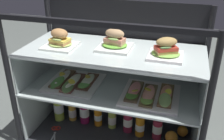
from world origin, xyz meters
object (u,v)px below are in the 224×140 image
plated_roll_sandwich_center (60,40)px  juice_bottle_near_post (72,110)px  juice_bottle_front_middle (59,107)px  plated_roll_sandwich_far_right (166,50)px  juice_bottle_front_left_end (140,125)px  open_sandwich_tray_left_of_center (73,82)px  juice_bottle_back_center (128,121)px  orange_fruit_beside_bottles (171,137)px  open_sandwich_tray_near_left_corner (150,95)px  kitchen_scissors (55,131)px  juice_bottle_front_right_end (98,115)px  juice_bottle_front_second (84,111)px  juice_bottle_back_right (112,117)px  plated_roll_sandwich_right_of_center (115,42)px  juice_bottle_back_left (157,128)px  orange_fruit_rolled_forward (182,131)px

plated_roll_sandwich_center → juice_bottle_near_post: plated_roll_sandwich_center is taller
plated_roll_sandwich_center → juice_bottle_front_middle: 0.57m
plated_roll_sandwich_far_right → juice_bottle_near_post: (-0.65, 0.08, -0.58)m
plated_roll_sandwich_far_right → juice_bottle_near_post: size_ratio=0.91×
juice_bottle_near_post → juice_bottle_front_left_end: size_ratio=1.00×
open_sandwich_tray_left_of_center → juice_bottle_back_center: bearing=11.7°
juice_bottle_front_middle → juice_bottle_front_left_end: 0.62m
orange_fruit_beside_bottles → plated_roll_sandwich_center: bearing=-176.4°
open_sandwich_tray_near_left_corner → juice_bottle_front_middle: bearing=172.1°
kitchen_scissors → juice_bottle_front_right_end: bearing=31.0°
juice_bottle_near_post → juice_bottle_front_left_end: same height
plated_roll_sandwich_far_right → juice_bottle_front_second: plated_roll_sandwich_far_right is taller
plated_roll_sandwich_center → juice_bottle_front_left_end: plated_roll_sandwich_center is taller
juice_bottle_front_second → kitchen_scissors: 0.25m
plated_roll_sandwich_center → juice_bottle_back_center: (0.43, 0.08, -0.58)m
open_sandwich_tray_near_left_corner → orange_fruit_beside_bottles: size_ratio=4.13×
plated_roll_sandwich_far_right → open_sandwich_tray_left_of_center: bearing=-179.3°
plated_roll_sandwich_far_right → juice_bottle_front_right_end: (-0.44, 0.08, -0.58)m
juice_bottle_front_right_end → juice_bottle_back_center: size_ratio=1.08×
plated_roll_sandwich_far_right → open_sandwich_tray_near_left_corner: plated_roll_sandwich_far_right is taller
orange_fruit_beside_bottles → juice_bottle_back_right: bearing=173.8°
juice_bottle_front_right_end → juice_bottle_back_right: size_ratio=0.97×
open_sandwich_tray_near_left_corner → juice_bottle_near_post: size_ratio=1.61×
plated_roll_sandwich_right_of_center → juice_bottle_front_middle: plated_roll_sandwich_right_of_center is taller
juice_bottle_back_right → juice_bottle_front_left_end: bearing=-8.1°
juice_bottle_back_left → juice_bottle_front_second: bearing=177.0°
juice_bottle_near_post → juice_bottle_front_right_end: size_ratio=0.99×
orange_fruit_beside_bottles → juice_bottle_front_left_end: bearing=175.6°
open_sandwich_tray_near_left_corner → juice_bottle_front_right_end: size_ratio=1.59×
juice_bottle_front_right_end → juice_bottle_front_left_end: (0.31, -0.03, -0.00)m
juice_bottle_front_second → juice_bottle_back_left: size_ratio=1.06×
juice_bottle_back_center → kitchen_scissors: 0.52m
plated_roll_sandwich_far_right → kitchen_scissors: 0.97m
plated_roll_sandwich_right_of_center → kitchen_scissors: 0.78m
plated_roll_sandwich_right_of_center → plated_roll_sandwich_far_right: size_ratio=1.05×
orange_fruit_beside_bottles → kitchen_scissors: (-0.80, -0.12, -0.04)m
juice_bottle_front_second → juice_bottle_front_right_end: size_ratio=1.03×
open_sandwich_tray_left_of_center → open_sandwich_tray_near_left_corner: size_ratio=1.01×
juice_bottle_back_right → juice_bottle_front_right_end: bearing=-178.5°
plated_roll_sandwich_far_right → juice_bottle_front_second: size_ratio=0.88×
juice_bottle_front_right_end → kitchen_scissors: juice_bottle_front_right_end is taller
juice_bottle_front_second → juice_bottle_back_right: size_ratio=1.00×
juice_bottle_front_left_end → juice_bottle_front_right_end: bearing=175.1°
plated_roll_sandwich_center → plated_roll_sandwich_far_right: same height
open_sandwich_tray_left_of_center → juice_bottle_back_center: 0.47m
juice_bottle_front_left_end → orange_fruit_beside_bottles: juice_bottle_front_left_end is taller
juice_bottle_back_right → juice_bottle_front_left_end: 0.21m
juice_bottle_back_left → plated_roll_sandwich_right_of_center: bearing=180.0°
orange_fruit_rolled_forward → juice_bottle_front_right_end: bearing=-175.6°
open_sandwich_tray_left_of_center → juice_bottle_front_middle: (-0.17, 0.07, -0.27)m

